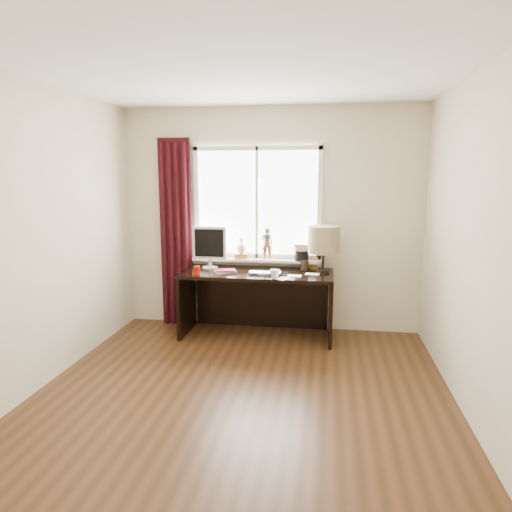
% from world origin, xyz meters
% --- Properties ---
extents(floor, '(3.50, 4.00, 0.00)m').
position_xyz_m(floor, '(0.00, 0.00, 0.00)').
color(floor, '#482914').
rests_on(floor, ground).
extents(ceiling, '(3.50, 4.00, 0.00)m').
position_xyz_m(ceiling, '(0.00, 0.00, 2.60)').
color(ceiling, white).
rests_on(ceiling, wall_back).
extents(wall_back, '(3.50, 0.00, 2.60)m').
position_xyz_m(wall_back, '(0.00, 2.00, 1.30)').
color(wall_back, '#C7B395').
rests_on(wall_back, ground).
extents(wall_front, '(3.50, 0.00, 2.60)m').
position_xyz_m(wall_front, '(0.00, -2.00, 1.30)').
color(wall_front, '#C7B395').
rests_on(wall_front, ground).
extents(wall_left, '(0.00, 4.00, 2.60)m').
position_xyz_m(wall_left, '(-1.75, 0.00, 1.30)').
color(wall_left, '#C7B395').
rests_on(wall_left, ground).
extents(wall_right, '(0.00, 4.00, 2.60)m').
position_xyz_m(wall_right, '(1.75, 0.00, 1.30)').
color(wall_right, '#C7B395').
rests_on(wall_right, ground).
extents(laptop, '(0.36, 0.24, 0.03)m').
position_xyz_m(laptop, '(0.01, 1.53, 0.76)').
color(laptop, silver).
rests_on(laptop, desk).
extents(mug, '(0.13, 0.13, 0.10)m').
position_xyz_m(mug, '(0.14, 1.33, 0.80)').
color(mug, white).
rests_on(mug, desk).
extents(red_cup, '(0.07, 0.07, 0.09)m').
position_xyz_m(red_cup, '(-0.73, 1.39, 0.80)').
color(red_cup, '#970D00').
rests_on(red_cup, desk).
extents(window, '(1.52, 0.23, 1.40)m').
position_xyz_m(window, '(-0.15, 1.95, 1.30)').
color(window, white).
rests_on(window, ground).
extents(curtain, '(0.38, 0.09, 2.25)m').
position_xyz_m(curtain, '(-1.13, 1.91, 1.12)').
color(curtain, black).
rests_on(curtain, floor).
extents(desk, '(1.70, 0.70, 0.75)m').
position_xyz_m(desk, '(-0.10, 1.73, 0.51)').
color(desk, black).
rests_on(desk, floor).
extents(monitor, '(0.40, 0.18, 0.49)m').
position_xyz_m(monitor, '(-0.67, 1.75, 1.03)').
color(monitor, beige).
rests_on(monitor, desk).
extents(notebook_stack, '(0.27, 0.24, 0.03)m').
position_xyz_m(notebook_stack, '(-0.44, 1.55, 0.77)').
color(notebook_stack, beige).
rests_on(notebook_stack, desk).
extents(brush_holder, '(0.09, 0.09, 0.25)m').
position_xyz_m(brush_holder, '(0.42, 1.82, 0.81)').
color(brush_holder, black).
rests_on(brush_holder, desk).
extents(icon_frame, '(0.10, 0.03, 0.13)m').
position_xyz_m(icon_frame, '(0.52, 1.93, 0.81)').
color(icon_frame, gold).
rests_on(icon_frame, desk).
extents(table_lamp, '(0.35, 0.35, 0.52)m').
position_xyz_m(table_lamp, '(0.63, 1.73, 1.11)').
color(table_lamp, black).
rests_on(table_lamp, desk).
extents(loose_papers, '(0.46, 0.43, 0.00)m').
position_xyz_m(loose_papers, '(0.36, 1.47, 0.75)').
color(loose_papers, white).
rests_on(loose_papers, desk).
extents(desk_cables, '(0.40, 0.39, 0.01)m').
position_xyz_m(desk_cables, '(0.22, 1.65, 0.75)').
color(desk_cables, black).
rests_on(desk_cables, desk).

